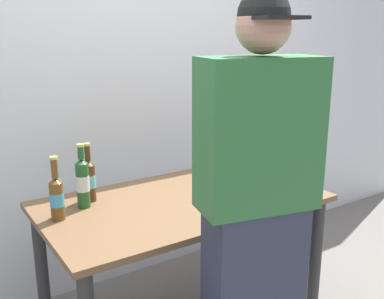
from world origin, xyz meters
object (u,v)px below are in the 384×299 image
(laptop, at_px, (240,178))
(beer_bottle_brown, at_px, (83,182))
(beer_bottle_dark, at_px, (57,196))
(person_figure, at_px, (255,223))
(beer_bottle_green, at_px, (89,179))

(laptop, xyz_separation_m, beer_bottle_brown, (-0.83, 0.17, 0.08))
(beer_bottle_dark, bearing_deg, laptop, -5.31)
(beer_bottle_dark, bearing_deg, person_figure, -51.81)
(beer_bottle_green, distance_m, person_figure, 0.91)
(laptop, height_order, person_figure, person_figure)
(beer_bottle_green, bearing_deg, beer_bottle_brown, -130.95)
(laptop, bearing_deg, beer_bottle_dark, 174.69)
(beer_bottle_brown, relative_size, beer_bottle_green, 1.06)
(laptop, distance_m, beer_bottle_dark, 0.98)
(beer_bottle_brown, xyz_separation_m, beer_bottle_green, (0.05, 0.06, -0.01))
(beer_bottle_brown, xyz_separation_m, person_figure, (0.40, -0.78, -0.02))
(beer_bottle_dark, xyz_separation_m, person_figure, (0.55, -0.70, 0.00))
(beer_bottle_dark, bearing_deg, beer_bottle_green, 34.81)
(beer_bottle_dark, height_order, beer_bottle_green, beer_bottle_green)
(laptop, height_order, beer_bottle_dark, beer_bottle_dark)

